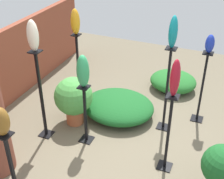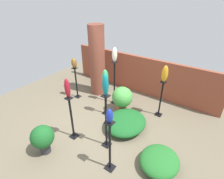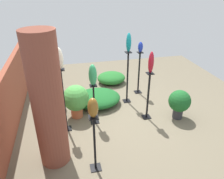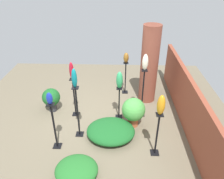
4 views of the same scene
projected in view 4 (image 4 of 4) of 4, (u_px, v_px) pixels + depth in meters
The scene contains 21 objects.
ground_plane at pixel (98, 120), 6.31m from camera, with size 8.00×8.00×0.00m, color #6B604C.
brick_wall_back at pixel (187, 102), 5.90m from camera, with size 5.60×0.12×1.37m, color brown.
brick_pillar at pixel (149, 65), 6.70m from camera, with size 0.54×0.54×2.46m, color brown.
pedestal_ivory at pixel (142, 95), 6.21m from camera, with size 0.20×0.20×1.48m.
pedestal_bronze at pixel (125, 79), 7.43m from camera, with size 0.20×0.20×1.12m.
pedestal_cobalt at pixel (55, 128), 5.14m from camera, with size 0.20×0.20×1.26m.
pedestal_jade at pixel (119, 104), 6.23m from camera, with size 0.20×0.20×0.98m.
pedestal_ruby at pixel (74, 99), 6.29m from camera, with size 0.20×0.20×1.20m.
pedestal_teal at pixel (78, 114), 5.47m from camera, with size 0.20×0.20×1.44m.
pedestal_amber at pixel (157, 136), 4.97m from camera, with size 0.20×0.20×1.15m.
art_vase_ivory at pixel (145, 62), 5.70m from camera, with size 0.16×0.16×0.45m, color beige.
art_vase_bronze at pixel (126, 58), 7.03m from camera, with size 0.19×0.17×0.34m, color brown.
art_vase_cobalt at pixel (49, 98), 4.72m from camera, with size 0.13×0.14×0.29m, color #192D9E.
art_vase_jade at pixel (120, 80), 5.83m from camera, with size 0.18×0.18×0.49m, color #2D9356.
art_vase_ruby at pixel (72, 71), 5.84m from camera, with size 0.13×0.12×0.50m, color maroon.
art_vase_teal at pixel (74, 78), 4.96m from camera, with size 0.14×0.13×0.48m, color #0F727A.
art_vase_amber at pixel (161, 105), 4.54m from camera, with size 0.17×0.17×0.48m, color orange.
potted_plant_mid_right at pixel (51, 98), 6.53m from camera, with size 0.53×0.53×0.74m.
potted_plant_walkway_edge at pixel (133, 110), 5.90m from camera, with size 0.64×0.64×0.84m.
foliage_bed_east at pixel (111, 131), 5.65m from camera, with size 1.09×1.25×0.35m, color #195923.
foliage_bed_west at pixel (77, 170), 4.59m from camera, with size 0.83×0.92×0.35m, color #236B28.
Camera 4 is at (4.98, 0.57, 3.96)m, focal length 35.00 mm.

